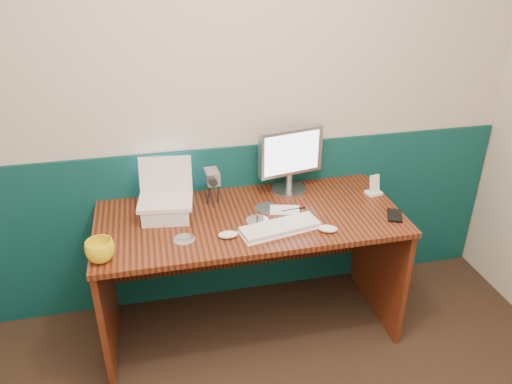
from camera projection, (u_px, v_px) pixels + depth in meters
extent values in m
cube|color=beige|center=(215.00, 105.00, 2.69)|extent=(3.50, 0.04, 2.50)
cube|color=#083636|center=(220.00, 225.00, 3.02)|extent=(3.48, 0.02, 1.00)
cube|color=#321509|center=(250.00, 274.00, 2.79)|extent=(1.60, 0.70, 0.75)
cube|color=silver|center=(166.00, 210.00, 2.59)|extent=(0.26, 0.23, 0.08)
cube|color=white|center=(280.00, 228.00, 2.49)|extent=(0.42, 0.21, 0.02)
ellipsoid|color=white|center=(328.00, 229.00, 2.48)|extent=(0.11, 0.09, 0.03)
ellipsoid|color=white|center=(228.00, 235.00, 2.43)|extent=(0.10, 0.06, 0.03)
imported|color=yellow|center=(100.00, 251.00, 2.24)|extent=(0.17, 0.17, 0.10)
cylinder|color=#B5BDC6|center=(257.00, 222.00, 2.54)|extent=(0.12, 0.12, 0.02)
cylinder|color=#B3B8C4|center=(184.00, 239.00, 2.42)|extent=(0.11, 0.11, 0.00)
cylinder|color=silver|center=(267.00, 208.00, 2.70)|extent=(0.13, 0.13, 0.00)
cylinder|color=black|center=(293.00, 209.00, 2.68)|extent=(0.14, 0.02, 0.01)
cube|color=white|center=(285.00, 210.00, 2.67)|extent=(0.18, 0.14, 0.00)
cube|color=white|center=(373.00, 193.00, 2.84)|extent=(0.10, 0.08, 0.02)
cube|color=white|center=(375.00, 184.00, 2.81)|extent=(0.06, 0.04, 0.10)
cube|color=black|center=(395.00, 216.00, 2.61)|extent=(0.12, 0.14, 0.01)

